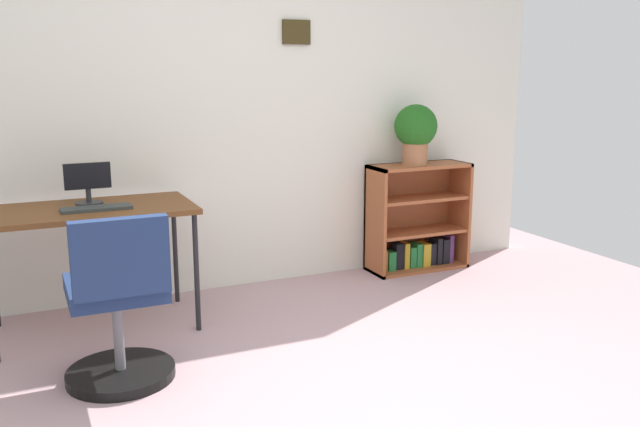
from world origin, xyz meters
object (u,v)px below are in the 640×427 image
keyboard (96,208)px  bookshelf_low (415,223)px  monitor (88,183)px  potted_plant_on_shelf (416,130)px  office_chair (119,312)px  desk (90,217)px

keyboard → bookshelf_low: bearing=9.3°
monitor → keyboard: 0.22m
keyboard → bookshelf_low: size_ratio=0.47×
monitor → potted_plant_on_shelf: potted_plant_on_shelf is taller
bookshelf_low → office_chair: bearing=-155.1°
desk → monitor: size_ratio=4.45×
desk → office_chair: 0.85m
desk → keyboard: (0.03, -0.09, 0.06)m
desk → bookshelf_low: 2.39m
bookshelf_low → potted_plant_on_shelf: (-0.06, -0.05, 0.70)m
office_chair → bookshelf_low: (2.33, 1.08, -0.02)m
desk → keyboard: size_ratio=3.03×
keyboard → office_chair: size_ratio=0.44×
desk → office_chair: office_chair is taller
bookshelf_low → monitor: bearing=-175.2°
monitor → office_chair: 1.01m
keyboard → potted_plant_on_shelf: size_ratio=0.85×
monitor → office_chair: size_ratio=0.30×
bookshelf_low → potted_plant_on_shelf: bearing=-136.2°
bookshelf_low → potted_plant_on_shelf: size_ratio=1.81×
desk → monitor: bearing=83.5°
bookshelf_low → keyboard: bearing=-170.7°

